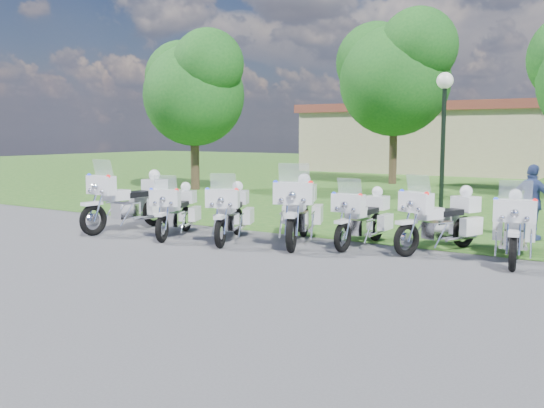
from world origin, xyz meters
The scene contains 14 objects.
ground centered at (0.00, 0.00, 0.00)m, with size 100.00×100.00×0.00m, color #4E4E52.
grass_lawn centered at (0.00, 27.00, 0.00)m, with size 100.00×48.00×0.01m, color #245B1C.
motorcycle_0 centered at (-4.65, 1.57, 0.73)m, with size 0.95×2.62×1.76m.
motorcycle_1 centered at (-3.10, 1.51, 0.61)m, with size 1.21×2.05×1.45m.
motorcycle_2 centered at (-1.69, 1.73, 0.64)m, with size 1.31×2.14×1.53m.
motorcycle_3 centered at (-0.26, 2.27, 0.74)m, with size 1.49×2.48×1.76m.
motorcycle_4 centered at (1.02, 2.74, 0.61)m, with size 0.74×2.18×1.47m.
motorcycle_5 centered at (2.60, 3.02, 0.66)m, with size 1.34×2.20×1.57m.
motorcycle_6 centered at (4.01, 2.84, 0.65)m, with size 1.03×2.30×1.55m.
lamp_post centered at (1.23, 7.39, 3.01)m, with size 0.44×0.44×3.97m.
tree_0 centered at (-10.22, 10.63, 4.30)m, with size 4.88×4.16×6.50m.
tree_1 centered at (-4.36, 17.85, 5.20)m, with size 5.90×5.03×7.87m.
building_west centered at (-6.00, 28.00, 2.07)m, with size 14.56×8.32×4.10m.
bystander_c centered at (3.90, 5.30, 0.84)m, with size 0.98×0.41×1.68m, color #354681.
Camera 1 is at (6.26, -8.90, 2.37)m, focal length 40.00 mm.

